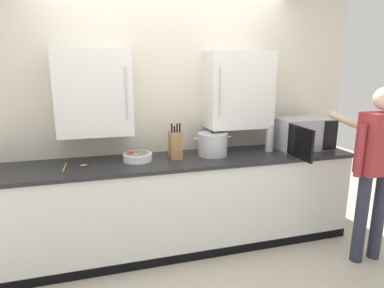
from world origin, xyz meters
The scene contains 9 objects.
back_wall_tiled centered at (0.00, 1.04, 1.43)m, with size 4.15×0.44×2.80m.
counter_unit centered at (0.00, 0.72, 0.46)m, with size 3.62×0.66×0.93m.
microwave_oven centered at (1.40, 0.75, 1.09)m, with size 0.60×0.77×0.33m.
fruit_bowl centered at (-0.36, 0.76, 0.97)m, with size 0.27×0.27×0.09m.
thermos_flask centered at (1.02, 0.75, 1.07)m, with size 0.09×0.09×0.29m.
wooden_spoon centered at (-0.92, 0.71, 0.93)m, with size 0.20×0.26×0.02m.
knife_block centered at (0.01, 0.75, 1.06)m, with size 0.11×0.15×0.35m.
stock_pot centered at (0.39, 0.76, 1.04)m, with size 0.39×0.30×0.26m.
person_figure centered at (1.67, 0.01, 0.97)m, with size 0.44×0.57×1.63m.
Camera 1 is at (-0.66, -2.18, 1.77)m, focal length 29.93 mm.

